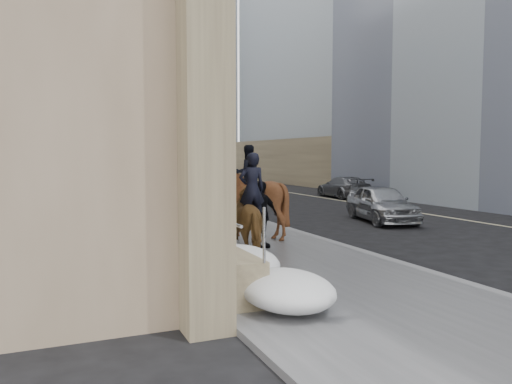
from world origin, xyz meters
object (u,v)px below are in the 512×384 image
mounted_horse_left (253,220)px  car_grey (343,187)px  pedestrian (260,214)px  mounted_horse_right (249,197)px  car_silver (381,203)px

mounted_horse_left → car_grey: bearing=-124.1°
pedestrian → car_grey: (11.32, 13.48, -0.37)m
pedestrian → car_grey: bearing=40.7°
mounted_horse_left → car_grey: mounted_horse_left is taller
pedestrian → mounted_horse_left: bearing=-128.4°
pedestrian → car_grey: size_ratio=0.40×
mounted_horse_left → car_grey: 19.30m
mounted_horse_right → pedestrian: 1.75m
mounted_horse_left → mounted_horse_right: bearing=-105.7°
car_grey → pedestrian: bearing=54.7°
mounted_horse_right → car_grey: 16.12m
mounted_horse_right → pedestrian: size_ratio=1.55×
mounted_horse_left → pedestrian: bearing=-114.2°
mounted_horse_left → pedestrian: (0.84, 1.50, -0.08)m
mounted_horse_right → car_silver: bearing=-158.4°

